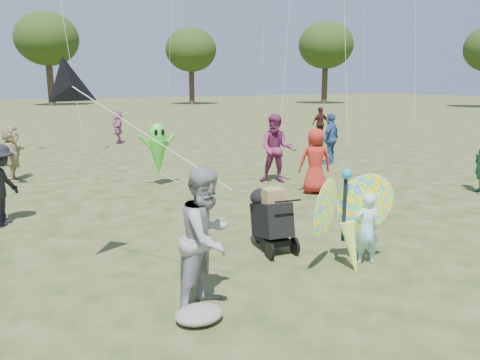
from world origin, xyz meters
The scene contains 16 objects.
ground centered at (0.00, 0.00, 0.00)m, with size 160.00×160.00×0.00m, color #51592B.
child_girl centered at (1.00, -0.47, 0.57)m, with size 0.42×0.27×1.15m, color #A9DCF0.
adult_man centered at (-1.76, -0.61, 0.91)m, with size 0.88×0.69×1.81m, color #929397.
grey_bag centered at (-2.02, -0.96, 0.09)m, with size 0.59×0.48×0.19m, color gray.
crowd_a centered at (3.15, 3.81, 0.84)m, with size 0.82×0.53×1.67m, color #AE251B.
crowd_b centered at (-4.01, 4.47, 0.81)m, with size 1.05×0.60×1.63m, color black.
crowd_c centered at (6.20, 7.09, 0.89)m, with size 1.04×0.43×1.77m, color #355A93.
crowd_d centered at (-3.67, 9.00, 0.81)m, with size 1.49×0.48×1.61m, color tan.
crowd_e centered at (2.96, 5.40, 0.97)m, with size 0.94×0.73×1.93m, color #7E2A5A.
crowd_h centered at (10.03, 12.78, 0.81)m, with size 0.95×0.39×1.62m, color #431B16.
crowd_j centered at (0.96, 16.16, 0.78)m, with size 1.45×0.46×1.56m, color #BD6CA6.
jogging_stroller centered at (0.00, 0.76, 0.61)m, with size 0.56×1.08×1.09m.
butterfly_kite centered at (0.63, -0.45, 0.78)m, with size 1.74×0.75×1.76m.
delta_kite_rig centered at (-3.02, 0.93, 2.76)m, with size 2.13×1.78×1.72m.
alien_kite centered at (-0.16, 6.43, 0.97)m, with size 1.12×0.69×1.74m.
tree_line centered at (3.67, 44.99, 6.86)m, with size 91.78×33.60×10.79m.
Camera 1 is at (-3.94, -5.75, 2.82)m, focal length 35.00 mm.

